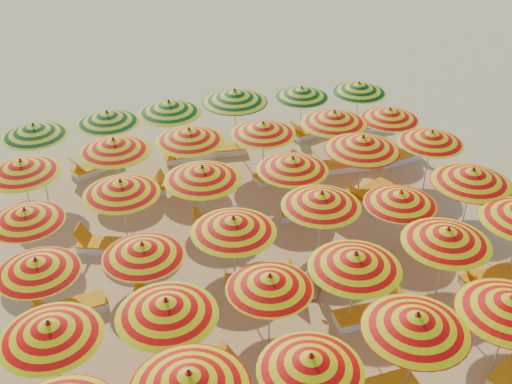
% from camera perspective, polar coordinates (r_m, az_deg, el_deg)
% --- Properties ---
extents(ground, '(120.00, 120.00, 0.00)m').
position_cam_1_polar(ground, '(18.07, 0.52, -5.10)').
color(ground, tan).
rests_on(ground, ground).
extents(umbrella_1, '(2.87, 2.87, 2.37)m').
position_cam_1_polar(umbrella_1, '(11.89, -5.95, -16.36)').
color(umbrella_1, silver).
rests_on(umbrella_1, ground).
extents(umbrella_2, '(2.61, 2.61, 2.18)m').
position_cam_1_polar(umbrella_2, '(12.38, 4.89, -14.91)').
color(umbrella_2, silver).
rests_on(umbrella_2, ground).
extents(umbrella_3, '(2.72, 2.72, 2.33)m').
position_cam_1_polar(umbrella_3, '(13.28, 14.10, -11.17)').
color(umbrella_3, silver).
rests_on(umbrella_3, ground).
extents(umbrella_4, '(2.27, 2.27, 2.33)m').
position_cam_1_polar(umbrella_4, '(14.25, 21.69, -9.29)').
color(umbrella_4, silver).
rests_on(umbrella_4, ground).
extents(umbrella_6, '(2.68, 2.68, 2.22)m').
position_cam_1_polar(umbrella_6, '(13.50, -17.87, -11.61)').
color(umbrella_6, silver).
rests_on(umbrella_6, ground).
extents(umbrella_7, '(2.83, 2.83, 2.28)m').
position_cam_1_polar(umbrella_7, '(13.40, -7.97, -10.13)').
color(umbrella_7, silver).
rests_on(umbrella_7, ground).
extents(umbrella_8, '(2.57, 2.57, 2.08)m').
position_cam_1_polar(umbrella_8, '(14.14, 1.23, -8.01)').
color(umbrella_8, silver).
rests_on(umbrella_8, ground).
extents(umbrella_9, '(2.66, 2.66, 2.27)m').
position_cam_1_polar(umbrella_9, '(14.61, 8.83, -6.06)').
color(umbrella_9, silver).
rests_on(umbrella_9, ground).
extents(umbrella_10, '(2.69, 2.69, 2.27)m').
position_cam_1_polar(umbrella_10, '(15.84, 16.64, -3.76)').
color(umbrella_10, silver).
rests_on(umbrella_10, ground).
extents(umbrella_12, '(2.42, 2.42, 2.07)m').
position_cam_1_polar(umbrella_12, '(15.40, -18.91, -6.23)').
color(umbrella_12, silver).
rests_on(umbrella_12, ground).
extents(umbrella_13, '(1.96, 1.96, 2.07)m').
position_cam_1_polar(umbrella_13, '(15.27, -10.05, -5.10)').
color(umbrella_13, silver).
rests_on(umbrella_13, ground).
extents(umbrella_14, '(2.19, 2.19, 2.25)m').
position_cam_1_polar(umbrella_14, '(15.59, -2.01, -2.93)').
color(umbrella_14, silver).
rests_on(umbrella_14, ground).
extents(umbrella_15, '(2.40, 2.40, 2.23)m').
position_cam_1_polar(umbrella_15, '(16.65, 5.84, -0.65)').
color(umbrella_15, silver).
rests_on(umbrella_15, ground).
extents(umbrella_16, '(2.21, 2.21, 2.06)m').
position_cam_1_polar(umbrella_16, '(17.32, 12.73, -0.51)').
color(umbrella_16, silver).
rests_on(umbrella_16, ground).
extents(umbrella_17, '(2.87, 2.87, 2.34)m').
position_cam_1_polar(umbrella_17, '(18.33, 18.68, 1.34)').
color(umbrella_17, silver).
rests_on(umbrella_17, ground).
extents(umbrella_18, '(2.15, 2.15, 2.06)m').
position_cam_1_polar(umbrella_18, '(17.23, -19.81, -1.95)').
color(umbrella_18, silver).
rests_on(umbrella_18, ground).
extents(umbrella_19, '(2.21, 2.21, 2.21)m').
position_cam_1_polar(umbrella_19, '(17.47, -11.92, 0.42)').
color(umbrella_19, silver).
rests_on(umbrella_19, ground).
extents(umbrella_20, '(2.75, 2.75, 2.29)m').
position_cam_1_polar(umbrella_20, '(17.63, -4.79, 1.66)').
color(umbrella_20, silver).
rests_on(umbrella_20, ground).
extents(umbrella_21, '(2.21, 2.21, 2.18)m').
position_cam_1_polar(umbrella_21, '(18.25, 3.28, 2.52)').
color(umbrella_21, silver).
rests_on(umbrella_21, ground).
extents(umbrella_22, '(2.34, 2.34, 2.39)m').
position_cam_1_polar(umbrella_22, '(19.17, 9.47, 4.29)').
color(umbrella_22, silver).
rests_on(umbrella_22, ground).
extents(umbrella_23, '(2.17, 2.17, 2.15)m').
position_cam_1_polar(umbrella_23, '(20.45, 15.33, 4.72)').
color(umbrella_23, silver).
rests_on(umbrella_23, ground).
extents(umbrella_24, '(2.68, 2.68, 2.27)m').
position_cam_1_polar(umbrella_24, '(19.07, -20.12, 2.10)').
color(umbrella_24, silver).
rests_on(umbrella_24, ground).
extents(umbrella_25, '(2.72, 2.72, 2.30)m').
position_cam_1_polar(umbrella_25, '(19.42, -12.52, 4.06)').
color(umbrella_25, silver).
rests_on(umbrella_25, ground).
extents(umbrella_26, '(2.77, 2.77, 2.27)m').
position_cam_1_polar(umbrella_26, '(19.71, -5.94, 5.06)').
color(umbrella_26, silver).
rests_on(umbrella_26, ground).
extents(umbrella_27, '(2.68, 2.68, 2.19)m').
position_cam_1_polar(umbrella_27, '(20.17, 0.65, 5.67)').
color(umbrella_27, silver).
rests_on(umbrella_27, ground).
extents(umbrella_28, '(2.75, 2.75, 2.32)m').
position_cam_1_polar(umbrella_28, '(20.75, 6.97, 6.58)').
color(umbrella_28, silver).
rests_on(umbrella_28, ground).
extents(umbrella_29, '(2.53, 2.53, 2.10)m').
position_cam_1_polar(umbrella_29, '(21.74, 11.80, 6.79)').
color(umbrella_29, silver).
rests_on(umbrella_29, ground).
extents(umbrella_30, '(2.30, 2.30, 2.17)m').
position_cam_1_polar(umbrella_30, '(21.27, -19.12, 5.23)').
color(umbrella_30, silver).
rests_on(umbrella_30, ground).
extents(umbrella_31, '(2.27, 2.27, 2.16)m').
position_cam_1_polar(umbrella_31, '(21.51, -13.07, 6.49)').
color(umbrella_31, silver).
rests_on(umbrella_31, ground).
extents(umbrella_32, '(2.39, 2.39, 2.28)m').
position_cam_1_polar(umbrella_32, '(21.59, -7.74, 7.47)').
color(umbrella_32, silver).
rests_on(umbrella_32, ground).
extents(umbrella_33, '(2.92, 2.92, 2.38)m').
position_cam_1_polar(umbrella_33, '(22.01, -1.90, 8.50)').
color(umbrella_33, silver).
rests_on(umbrella_33, ground).
extents(umbrella_34, '(2.12, 2.12, 2.06)m').
position_cam_1_polar(umbrella_34, '(23.06, 4.08, 8.83)').
color(umbrella_34, silver).
rests_on(umbrella_34, ground).
extents(umbrella_35, '(2.61, 2.61, 2.10)m').
position_cam_1_polar(umbrella_35, '(23.58, 9.14, 9.14)').
color(umbrella_35, silver).
rests_on(umbrella_35, ground).
extents(lounger_5, '(1.82, 1.01, 0.69)m').
position_cam_1_polar(lounger_5, '(14.68, -5.32, -15.38)').
color(lounger_5, white).
rests_on(lounger_5, ground).
extents(lounger_6, '(1.76, 0.69, 0.69)m').
position_cam_1_polar(lounger_6, '(16.07, 10.15, -10.67)').
color(lounger_6, white).
rests_on(lounger_6, ground).
extents(lounger_7, '(1.75, 0.64, 0.69)m').
position_cam_1_polar(lounger_7, '(17.94, 20.09, -7.16)').
color(lounger_7, white).
rests_on(lounger_7, ground).
extents(lounger_8, '(1.79, 0.79, 0.69)m').
position_cam_1_polar(lounger_8, '(16.61, -16.21, -9.96)').
color(lounger_8, white).
rests_on(lounger_8, ground).
extents(lounger_9, '(1.83, 1.07, 0.69)m').
position_cam_1_polar(lounger_9, '(16.32, -7.69, -9.59)').
color(lounger_9, white).
rests_on(lounger_9, ground).
extents(lounger_10, '(1.83, 1.05, 0.69)m').
position_cam_1_polar(lounger_10, '(16.70, 0.30, -8.08)').
color(lounger_10, white).
rests_on(lounger_10, ground).
extents(lounger_11, '(1.82, 1.25, 0.69)m').
position_cam_1_polar(lounger_11, '(18.43, -13.12, -4.63)').
color(lounger_11, white).
rests_on(lounger_11, ground).
extents(lounger_12, '(1.83, 1.04, 0.69)m').
position_cam_1_polar(lounger_12, '(18.77, -3.06, -2.96)').
color(lounger_12, white).
rests_on(lounger_12, ground).
extents(lounger_13, '(1.83, 1.09, 0.69)m').
position_cam_1_polar(lounger_13, '(19.31, 4.88, -1.91)').
color(lounger_13, white).
rests_on(lounger_13, ground).
extents(lounger_14, '(1.82, 1.17, 0.69)m').
position_cam_1_polar(lounger_14, '(20.52, 9.98, -0.07)').
color(lounger_14, white).
rests_on(lounger_14, ground).
extents(lounger_15, '(1.82, 1.24, 0.69)m').
position_cam_1_polar(lounger_15, '(20.18, -20.83, -2.51)').
color(lounger_15, white).
rests_on(lounger_15, ground).
extents(lounger_16, '(1.75, 0.63, 0.69)m').
position_cam_1_polar(lounger_16, '(20.59, -10.36, 0.01)').
color(lounger_16, white).
rests_on(lounger_16, ground).
extents(lounger_17, '(1.83, 1.09, 0.69)m').
position_cam_1_polar(lounger_17, '(20.88, -4.45, 0.99)').
color(lounger_17, white).
rests_on(lounger_17, ground).
extents(lounger_18, '(1.83, 1.06, 0.69)m').
position_cam_1_polar(lounger_18, '(21.28, 2.05, 1.72)').
color(lounger_18, white).
rests_on(lounger_18, ground).
extents(lounger_19, '(1.79, 0.77, 0.69)m').
position_cam_1_polar(lounger_19, '(21.93, 7.99, 2.40)').
color(lounger_19, white).
rests_on(lounger_19, ground).
extents(lounger_20, '(1.80, 0.82, 0.69)m').
position_cam_1_polar(lounger_20, '(22.77, 12.67, 3.10)').
color(lounger_20, white).
rests_on(lounger_20, ground).
extents(lounger_21, '(1.82, 1.20, 0.69)m').
position_cam_1_polar(lounger_21, '(22.29, -14.04, 2.22)').
color(lounger_21, white).
rests_on(lounger_21, ground).
extents(lounger_22, '(1.75, 0.63, 0.69)m').
position_cam_1_polar(lounger_22, '(22.42, -6.08, 3.26)').
color(lounger_22, white).
rests_on(lounger_22, ground).
extents(lounger_23, '(1.80, 0.82, 0.69)m').
position_cam_1_polar(lounger_23, '(22.70, -3.24, 3.79)').
color(lounger_23, white).
rests_on(lounger_23, ground).
extents(lounger_24, '(1.82, 1.02, 0.69)m').
position_cam_1_polar(lounger_24, '(24.04, 4.94, 5.44)').
color(lounger_24, white).
rests_on(lounger_24, ground).
extents(lounger_25, '(1.77, 0.70, 0.69)m').
position_cam_1_polar(lounger_25, '(24.59, 9.73, 5.72)').
color(lounger_25, white).
rests_on(lounger_25, ground).
extents(beachgoer_a, '(0.64, 0.69, 1.59)m').
position_cam_1_polar(beachgoer_a, '(17.47, -1.69, -3.34)').
color(beachgoer_a, tan).
rests_on(beachgoer_a, ground).
extents(beachgoer_b, '(0.81, 0.85, 1.38)m').
position_cam_1_polar(beachgoer_b, '(16.13, 5.16, -7.47)').
color(beachgoer_b, tan).
rests_on(beachgoer_b, ground).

